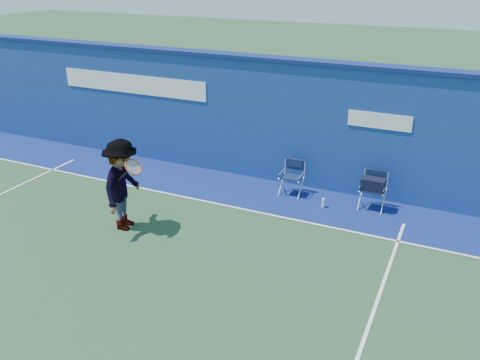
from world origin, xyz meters
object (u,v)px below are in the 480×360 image
at_px(directors_chair_right, 372,194).
at_px(water_bottle, 323,203).
at_px(tennis_player, 123,185).
at_px(directors_chair_left, 292,184).

xyz_separation_m(directors_chair_right, water_bottle, (-1.00, -0.39, -0.25)).
height_order(directors_chair_right, tennis_player, tennis_player).
bearing_deg(directors_chair_right, water_bottle, -158.57).
distance_m(directors_chair_left, directors_chair_right, 1.90).
relative_size(directors_chair_left, directors_chair_right, 0.96).
bearing_deg(directors_chair_right, directors_chair_left, -179.74).
relative_size(directors_chair_right, water_bottle, 3.78).
bearing_deg(tennis_player, directors_chair_left, 49.18).
xyz_separation_m(directors_chair_left, tennis_player, (-2.60, -3.01, 0.69)).
bearing_deg(water_bottle, directors_chair_right, 21.43).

